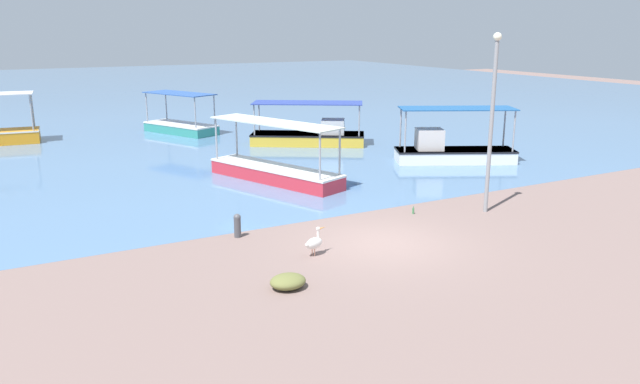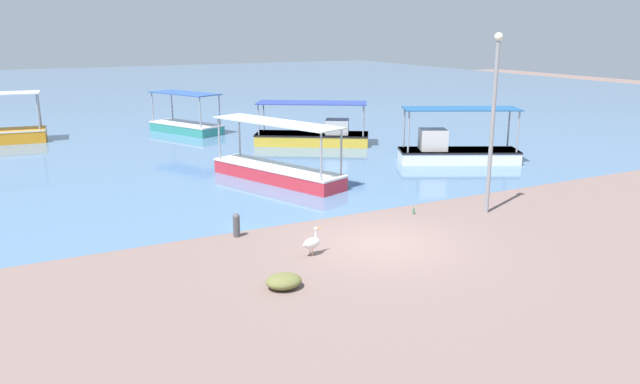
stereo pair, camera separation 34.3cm
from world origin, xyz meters
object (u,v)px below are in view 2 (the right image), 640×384
(lamp_post, at_px, (493,115))
(mooring_bollard, at_px, (236,224))
(glass_bottle, at_px, (414,211))
(fishing_boat_near_left, at_px, (277,169))
(pelican, at_px, (312,242))
(net_pile, at_px, (284,281))
(fishing_boat_far_right, at_px, (315,135))
(fishing_boat_near_right, at_px, (186,125))
(fishing_boat_far_left, at_px, (454,150))

(lamp_post, relative_size, mooring_bollard, 8.21)
(glass_bottle, bearing_deg, fishing_boat_near_left, 108.63)
(pelican, relative_size, net_pile, 0.88)
(fishing_boat_far_right, distance_m, mooring_bollard, 15.70)
(net_pile, bearing_deg, mooring_bollard, 85.64)
(mooring_bollard, bearing_deg, fishing_boat_far_right, 54.19)
(fishing_boat_near_right, height_order, pelican, fishing_boat_near_right)
(fishing_boat_near_left, height_order, mooring_bollard, fishing_boat_near_left)
(fishing_boat_near_left, height_order, fishing_boat_far_right, fishing_boat_near_left)
(fishing_boat_far_right, relative_size, lamp_post, 1.03)
(fishing_boat_near_right, height_order, glass_bottle, fishing_boat_near_right)
(pelican, bearing_deg, fishing_boat_near_right, 83.03)
(fishing_boat_near_left, xyz_separation_m, fishing_boat_far_right, (5.20, 6.72, 0.05))
(fishing_boat_near_right, distance_m, glass_bottle, 20.62)
(fishing_boat_far_left, bearing_deg, glass_bottle, -137.78)
(fishing_boat_far_right, bearing_deg, lamp_post, -92.49)
(lamp_post, distance_m, glass_bottle, 4.16)
(fishing_boat_far_left, height_order, lamp_post, lamp_post)
(fishing_boat_near_right, distance_m, mooring_bollard, 20.36)
(lamp_post, bearing_deg, glass_bottle, 157.66)
(fishing_boat_far_left, bearing_deg, net_pile, -143.61)
(mooring_bollard, bearing_deg, lamp_post, -10.14)
(pelican, bearing_deg, fishing_boat_near_left, 72.63)
(fishing_boat_far_left, relative_size, glass_bottle, 21.22)
(fishing_boat_near_left, xyz_separation_m, glass_bottle, (2.21, -6.57, -0.39))
(mooring_bollard, relative_size, glass_bottle, 2.73)
(lamp_post, bearing_deg, fishing_boat_far_left, 58.48)
(fishing_boat_near_left, bearing_deg, mooring_bollard, -123.53)
(fishing_boat_near_left, distance_m, net_pile, 11.10)
(fishing_boat_near_left, height_order, net_pile, fishing_boat_near_left)
(fishing_boat_far_left, xyz_separation_m, glass_bottle, (-6.69, -6.07, -0.50))
(glass_bottle, bearing_deg, mooring_bollard, 174.85)
(fishing_boat_near_left, bearing_deg, fishing_boat_far_right, 52.26)
(fishing_boat_near_right, relative_size, glass_bottle, 19.20)
(fishing_boat_far_left, height_order, net_pile, fishing_boat_far_left)
(fishing_boat_near_left, xyz_separation_m, net_pile, (-4.30, -10.23, -0.32))
(fishing_boat_near_left, distance_m, fishing_boat_near_right, 13.94)
(fishing_boat_near_right, xyz_separation_m, glass_bottle, (2.13, -20.50, -0.37))
(lamp_post, height_order, mooring_bollard, lamp_post)
(fishing_boat_near_right, xyz_separation_m, pelican, (-2.74, -22.45, -0.10))
(lamp_post, bearing_deg, fishing_boat_near_right, 101.84)
(fishing_boat_near_left, bearing_deg, fishing_boat_near_right, 89.67)
(fishing_boat_near_right, bearing_deg, pelican, -96.97)
(fishing_boat_far_left, bearing_deg, fishing_boat_far_right, 117.15)
(fishing_boat_far_left, xyz_separation_m, net_pile, (-13.21, -9.73, -0.43))
(lamp_post, distance_m, mooring_bollard, 9.20)
(lamp_post, xyz_separation_m, net_pile, (-8.89, -2.69, -3.21))
(fishing_boat_near_left, relative_size, fishing_boat_far_right, 1.06)
(mooring_bollard, bearing_deg, glass_bottle, -5.15)
(net_pile, height_order, glass_bottle, net_pile)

